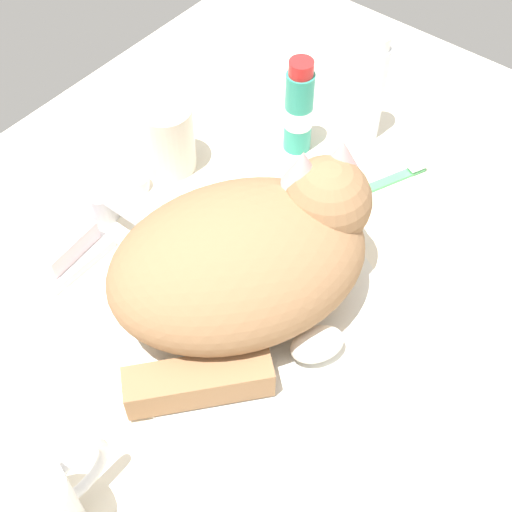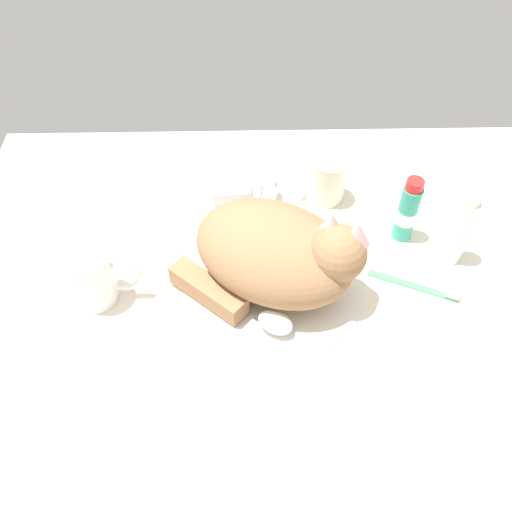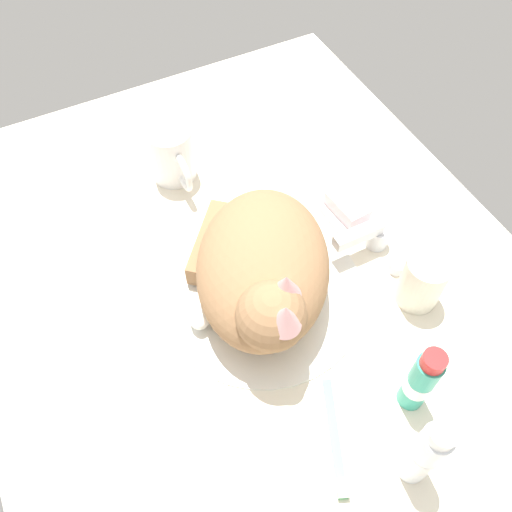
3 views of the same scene
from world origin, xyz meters
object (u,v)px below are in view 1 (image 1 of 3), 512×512
(faucet, at_px, (109,205))
(mouthwash_bottle, at_px, (370,90))
(soap_bar, at_px, (63,242))
(toothpaste_bottle, at_px, (299,109))
(toothbrush, at_px, (379,183))
(cat, at_px, (249,258))
(rinse_cup, at_px, (168,138))

(faucet, distance_m, mouthwash_bottle, 0.34)
(mouthwash_bottle, bearing_deg, soap_bar, 158.94)
(toothpaste_bottle, height_order, mouthwash_bottle, mouthwash_bottle)
(toothpaste_bottle, distance_m, toothbrush, 0.13)
(cat, bearing_deg, toothpaste_bottle, 25.25)
(faucet, height_order, rinse_cup, rinse_cup)
(mouthwash_bottle, relative_size, toothbrush, 1.04)
(soap_bar, relative_size, mouthwash_bottle, 0.49)
(cat, distance_m, toothpaste_bottle, 0.25)
(toothpaste_bottle, relative_size, mouthwash_bottle, 0.87)
(toothpaste_bottle, bearing_deg, faucet, 158.32)
(faucet, xyz_separation_m, soap_bar, (-0.07, -0.00, -0.00))
(faucet, relative_size, toothbrush, 0.98)
(faucet, height_order, mouthwash_bottle, mouthwash_bottle)
(mouthwash_bottle, xyz_separation_m, toothbrush, (-0.07, -0.07, -0.06))
(toothpaste_bottle, bearing_deg, cat, -154.75)
(mouthwash_bottle, bearing_deg, cat, -169.94)
(cat, relative_size, rinse_cup, 3.72)
(faucet, distance_m, toothbrush, 0.32)
(cat, bearing_deg, rinse_cup, 64.19)
(faucet, relative_size, soap_bar, 1.95)
(soap_bar, height_order, toothbrush, soap_bar)
(soap_bar, relative_size, toothbrush, 0.50)
(rinse_cup, height_order, toothbrush, rinse_cup)
(faucet, height_order, toothbrush, faucet)
(toothbrush, bearing_deg, cat, 176.56)
(cat, distance_m, mouthwash_bottle, 0.30)
(mouthwash_bottle, bearing_deg, toothpaste_bottle, 144.32)
(rinse_cup, bearing_deg, toothpaste_bottle, -39.33)
(toothpaste_bottle, relative_size, toothbrush, 0.91)
(mouthwash_bottle, bearing_deg, toothbrush, -135.28)
(cat, bearing_deg, soap_bar, 111.86)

